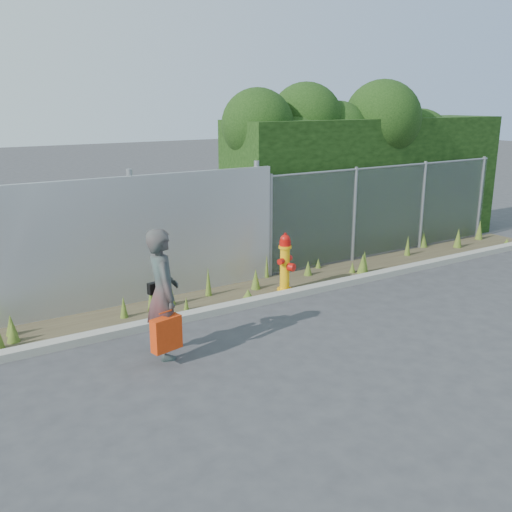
{
  "coord_description": "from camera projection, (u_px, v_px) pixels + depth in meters",
  "views": [
    {
      "loc": [
        -4.98,
        -6.0,
        3.41
      ],
      "look_at": [
        -0.3,
        1.4,
        1.0
      ],
      "focal_mm": 40.0,
      "sensor_mm": 36.0,
      "label": 1
    }
  ],
  "objects": [
    {
      "name": "woman",
      "position": [
        163.0,
        294.0,
        7.64
      ],
      "size": [
        0.55,
        0.72,
        1.79
      ],
      "primitive_type": "imported",
      "rotation": [
        0.0,
        0.0,
        1.38
      ],
      "color": "#0E5A53",
      "rests_on": "ground"
    },
    {
      "name": "hedge",
      "position": [
        364.0,
        161.0,
        13.34
      ],
      "size": [
        7.49,
        2.14,
        3.87
      ],
      "color": "black",
      "rests_on": "ground"
    },
    {
      "name": "ground",
      "position": [
        324.0,
        340.0,
        8.36
      ],
      "size": [
        80.0,
        80.0,
        0.0
      ],
      "primitive_type": "plane",
      "color": "#343436",
      "rests_on": "ground"
    },
    {
      "name": "chainlink_fence",
      "position": [
        390.0,
        210.0,
        12.72
      ],
      "size": [
        6.5,
        0.07,
        2.05
      ],
      "color": "gray",
      "rests_on": "ground"
    },
    {
      "name": "curb",
      "position": [
        258.0,
        301.0,
        9.81
      ],
      "size": [
        16.0,
        0.22,
        0.12
      ],
      "primitive_type": "cube",
      "color": "gray",
      "rests_on": "ground"
    },
    {
      "name": "black_shoulder_bag",
      "position": [
        155.0,
        288.0,
        7.78
      ],
      "size": [
        0.21,
        0.09,
        0.16
      ],
      "rotation": [
        0.0,
        0.0,
        0.15
      ],
      "color": "black"
    },
    {
      "name": "corrugated_fence",
      "position": [
        41.0,
        253.0,
        8.84
      ],
      "size": [
        8.5,
        0.21,
        2.3
      ],
      "color": "#A8ABAF",
      "rests_on": "ground"
    },
    {
      "name": "red_tote_bag",
      "position": [
        166.0,
        334.0,
        7.49
      ],
      "size": [
        0.41,
        0.15,
        0.54
      ],
      "rotation": [
        0.0,
        0.0,
        0.22
      ],
      "color": "#BE300A"
    },
    {
      "name": "fire_hydrant",
      "position": [
        285.0,
        263.0,
        10.34
      ],
      "size": [
        0.37,
        0.33,
        1.1
      ],
      "rotation": [
        0.0,
        0.0,
        0.41
      ],
      "color": "#EFAA0C",
      "rests_on": "ground"
    },
    {
      "name": "weed_strip",
      "position": [
        261.0,
        284.0,
        10.55
      ],
      "size": [
        16.0,
        1.32,
        0.54
      ],
      "color": "#433926",
      "rests_on": "ground"
    }
  ]
}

